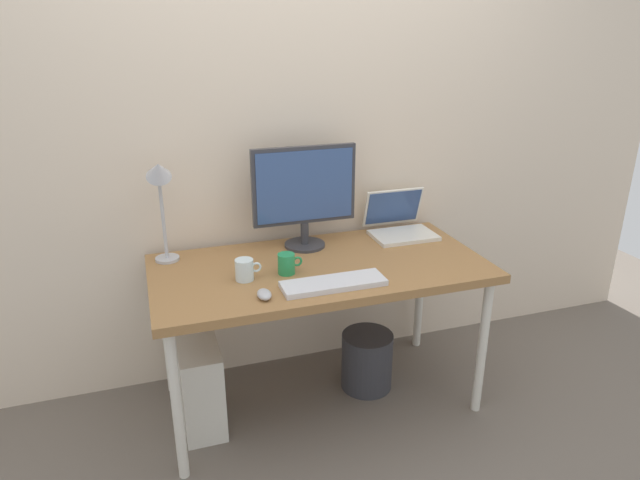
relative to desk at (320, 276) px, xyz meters
The scene contains 12 objects.
ground_plane 0.68m from the desk, ahead, with size 6.00×6.00×0.00m, color #665B51.
back_wall 0.76m from the desk, 90.00° to the left, with size 4.40×0.04×2.60m, color beige.
desk is the anchor object (origin of this frame).
monitor 0.42m from the desk, 90.65° to the left, with size 0.51×0.20×0.50m.
laptop 0.59m from the desk, 26.60° to the left, with size 0.32×0.28×0.22m.
desk_lamp 0.82m from the desk, 159.94° to the left, with size 0.11×0.16×0.50m.
keyboard 0.24m from the desk, 94.11° to the right, with size 0.44×0.14×0.02m, color silver.
mouse 0.41m from the desk, 141.58° to the right, with size 0.06×0.09×0.03m, color #B2B2B7.
coffee_mug 0.20m from the desk, 164.61° to the right, with size 0.11×0.08×0.09m.
glass_cup 0.37m from the desk, behind, with size 0.11×0.08×0.09m.
computer_tower 0.74m from the desk, behind, with size 0.18×0.36×0.42m, color silver.
wastebasket 0.59m from the desk, ahead, with size 0.26×0.26×0.30m, color #333338.
Camera 1 is at (-0.73, -2.23, 1.76)m, focal length 31.51 mm.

